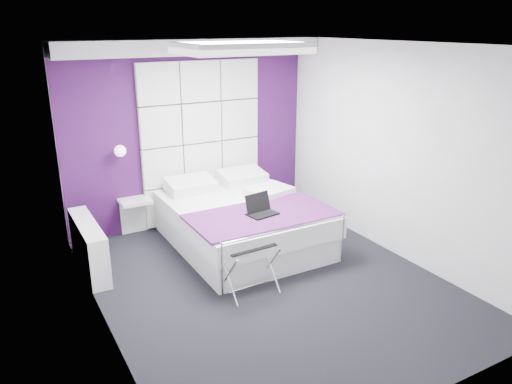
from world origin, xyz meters
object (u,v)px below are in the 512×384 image
wall_lamp (119,150)px  laptop (261,209)px  bed (242,221)px  radiator (89,246)px  luggage_rack (249,269)px  nightstand (135,201)px

wall_lamp → laptop: size_ratio=0.43×
laptop → bed: bearing=79.3°
wall_lamp → radiator: 1.35m
wall_lamp → luggage_rack: bearing=-70.2°
wall_lamp → laptop: (1.26, -1.51, -0.55)m
radiator → bed: 1.93m
wall_lamp → luggage_rack: 2.46m
wall_lamp → radiator: bearing=-130.1°
luggage_rack → wall_lamp: bearing=107.2°
wall_lamp → bed: size_ratio=0.07×
radiator → bed: bearing=-6.9°
wall_lamp → radiator: wall_lamp is taller
nightstand → laptop: (1.12, -1.47, 0.16)m
wall_lamp → luggage_rack: wall_lamp is taller
luggage_rack → laptop: size_ratio=1.58×
nightstand → luggage_rack: size_ratio=0.75×
laptop → wall_lamp: bearing=120.6°
bed → luggage_rack: bearing=-113.9°
wall_lamp → laptop: wall_lamp is taller
radiator → laptop: laptop is taller
radiator → luggage_rack: (1.41, -1.38, -0.03)m
wall_lamp → luggage_rack: size_ratio=0.27×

